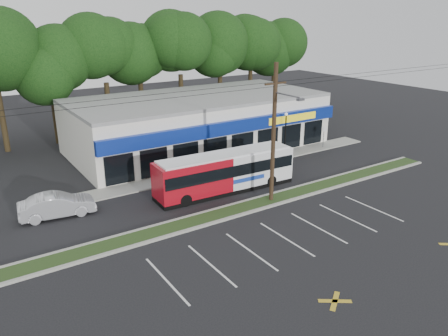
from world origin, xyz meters
name	(u,v)px	position (x,y,z in m)	size (l,w,h in m)	color
ground	(246,215)	(0.00, 0.00, 0.00)	(120.00, 120.00, 0.00)	black
grass_strip	(238,209)	(0.00, 1.00, 0.06)	(40.00, 1.60, 0.12)	#283A17
curb_south	(245,214)	(0.00, 0.15, 0.07)	(40.00, 0.25, 0.14)	#9E9E93
curb_north	(231,205)	(0.00, 1.85, 0.07)	(40.00, 0.25, 0.14)	#9E9E93
sidewalk	(232,166)	(5.00, 9.00, 0.05)	(32.00, 2.20, 0.10)	#9E9E93
strip_mall	(198,122)	(5.50, 15.91, 2.65)	(25.00, 12.55, 5.30)	silver
utility_pole	(273,130)	(2.83, 0.93, 5.41)	(50.00, 2.77, 10.00)	#2D2313
lamp_post	(286,129)	(11.00, 8.80, 2.67)	(0.30, 0.30, 4.25)	black
sign_post	(324,133)	(16.00, 8.57, 1.56)	(0.45, 0.10, 2.23)	#59595E
tree_line	(141,57)	(4.00, 26.00, 8.42)	(46.76, 6.76, 11.83)	black
metrobus	(226,171)	(1.29, 4.50, 1.61)	(11.41, 2.91, 3.05)	#A70C19
car_dark	(236,167)	(4.00, 6.92, 0.71)	(1.69, 4.19, 1.43)	black
car_silver	(57,205)	(-10.76, 6.93, 0.81)	(1.72, 4.94, 1.63)	#B5B6BE
pedestrian_a	(277,157)	(8.34, 6.75, 0.85)	(0.62, 0.41, 1.70)	silver
pedestrian_b	(215,168)	(2.00, 7.10, 0.96)	(0.94, 0.73, 1.93)	beige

